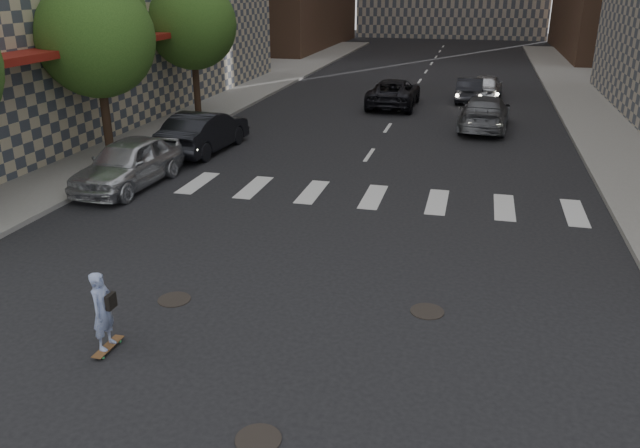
{
  "coord_description": "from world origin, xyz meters",
  "views": [
    {
      "loc": [
        3.91,
        -9.52,
        6.36
      ],
      "look_at": [
        0.75,
        3.07,
        1.3
      ],
      "focal_mm": 35.0,
      "sensor_mm": 36.0,
      "label": 1
    }
  ],
  "objects_px": {
    "tree_c": "(194,20)",
    "traffic_car_c": "(394,93)",
    "tree_b": "(99,33)",
    "traffic_car_a": "(205,131)",
    "traffic_car_b": "(485,113)",
    "skateboarder": "(103,311)",
    "traffic_car_d": "(486,86)",
    "silver_sedan": "(128,163)",
    "traffic_car_e": "(470,89)"
  },
  "relations": [
    {
      "from": "tree_b",
      "to": "skateboarder",
      "type": "height_order",
      "value": "tree_b"
    },
    {
      "from": "traffic_car_a",
      "to": "traffic_car_b",
      "type": "height_order",
      "value": "traffic_car_a"
    },
    {
      "from": "tree_c",
      "to": "traffic_car_e",
      "type": "bearing_deg",
      "value": 31.5
    },
    {
      "from": "traffic_car_c",
      "to": "traffic_car_d",
      "type": "bearing_deg",
      "value": -142.87
    },
    {
      "from": "silver_sedan",
      "to": "traffic_car_b",
      "type": "distance_m",
      "value": 16.3
    },
    {
      "from": "skateboarder",
      "to": "traffic_car_c",
      "type": "xyz_separation_m",
      "value": [
        1.82,
        25.21,
        -0.09
      ]
    },
    {
      "from": "tree_b",
      "to": "traffic_car_d",
      "type": "distance_m",
      "value": 22.15
    },
    {
      "from": "silver_sedan",
      "to": "tree_c",
      "type": "bearing_deg",
      "value": 105.28
    },
    {
      "from": "traffic_car_d",
      "to": "traffic_car_e",
      "type": "height_order",
      "value": "traffic_car_d"
    },
    {
      "from": "tree_c",
      "to": "traffic_car_b",
      "type": "xyz_separation_m",
      "value": [
        13.77,
        0.7,
        -3.89
      ]
    },
    {
      "from": "traffic_car_d",
      "to": "traffic_car_b",
      "type": "bearing_deg",
      "value": 94.38
    },
    {
      "from": "tree_b",
      "to": "traffic_car_e",
      "type": "height_order",
      "value": "tree_b"
    },
    {
      "from": "skateboarder",
      "to": "traffic_car_e",
      "type": "distance_m",
      "value": 28.52
    },
    {
      "from": "skateboarder",
      "to": "traffic_car_d",
      "type": "height_order",
      "value": "skateboarder"
    },
    {
      "from": "traffic_car_d",
      "to": "traffic_car_e",
      "type": "xyz_separation_m",
      "value": [
        -0.89,
        -0.94,
        -0.06
      ]
    },
    {
      "from": "skateboarder",
      "to": "traffic_car_c",
      "type": "relative_size",
      "value": 0.3
    },
    {
      "from": "tree_b",
      "to": "traffic_car_a",
      "type": "height_order",
      "value": "tree_b"
    },
    {
      "from": "traffic_car_a",
      "to": "traffic_car_e",
      "type": "height_order",
      "value": "traffic_car_a"
    },
    {
      "from": "traffic_car_a",
      "to": "traffic_car_b",
      "type": "xyz_separation_m",
      "value": [
        10.79,
        6.83,
        -0.04
      ]
    },
    {
      "from": "tree_c",
      "to": "skateboarder",
      "type": "height_order",
      "value": "tree_c"
    },
    {
      "from": "silver_sedan",
      "to": "traffic_car_e",
      "type": "xyz_separation_m",
      "value": [
        10.47,
        18.95,
        -0.14
      ]
    },
    {
      "from": "tree_c",
      "to": "traffic_car_e",
      "type": "relative_size",
      "value": 1.65
    },
    {
      "from": "traffic_car_a",
      "to": "traffic_car_c",
      "type": "height_order",
      "value": "traffic_car_a"
    },
    {
      "from": "traffic_car_b",
      "to": "tree_c",
      "type": "bearing_deg",
      "value": 6.9
    },
    {
      "from": "traffic_car_d",
      "to": "traffic_car_e",
      "type": "bearing_deg",
      "value": 51.35
    },
    {
      "from": "skateboarder",
      "to": "silver_sedan",
      "type": "height_order",
      "value": "silver_sedan"
    },
    {
      "from": "tree_c",
      "to": "silver_sedan",
      "type": "xyz_separation_m",
      "value": [
        2.45,
        -11.03,
        -3.84
      ]
    },
    {
      "from": "tree_b",
      "to": "traffic_car_a",
      "type": "relative_size",
      "value": 1.35
    },
    {
      "from": "tree_b",
      "to": "traffic_car_d",
      "type": "height_order",
      "value": "tree_b"
    },
    {
      "from": "traffic_car_c",
      "to": "traffic_car_b",
      "type": "bearing_deg",
      "value": 136.69
    },
    {
      "from": "tree_b",
      "to": "skateboarder",
      "type": "xyz_separation_m",
      "value": [
        7.16,
        -12.02,
        -3.82
      ]
    },
    {
      "from": "silver_sedan",
      "to": "traffic_car_c",
      "type": "bearing_deg",
      "value": 70.82
    },
    {
      "from": "skateboarder",
      "to": "traffic_car_d",
      "type": "xyz_separation_m",
      "value": [
        6.65,
        28.88,
        -0.1
      ]
    },
    {
      "from": "tree_b",
      "to": "tree_c",
      "type": "height_order",
      "value": "same"
    },
    {
      "from": "silver_sedan",
      "to": "traffic_car_a",
      "type": "bearing_deg",
      "value": 86.6
    },
    {
      "from": "traffic_car_a",
      "to": "traffic_car_c",
      "type": "xyz_separation_m",
      "value": [
        6.0,
        11.33,
        -0.06
      ]
    },
    {
      "from": "traffic_car_a",
      "to": "traffic_car_d",
      "type": "bearing_deg",
      "value": -122.12
    },
    {
      "from": "traffic_car_a",
      "to": "skateboarder",
      "type": "bearing_deg",
      "value": 110.48
    },
    {
      "from": "tree_c",
      "to": "traffic_car_c",
      "type": "distance_m",
      "value": 11.09
    },
    {
      "from": "tree_c",
      "to": "traffic_car_c",
      "type": "height_order",
      "value": "tree_c"
    },
    {
      "from": "traffic_car_a",
      "to": "traffic_car_d",
      "type": "height_order",
      "value": "traffic_car_a"
    },
    {
      "from": "traffic_car_b",
      "to": "silver_sedan",
      "type": "bearing_deg",
      "value": 50.04
    },
    {
      "from": "skateboarder",
      "to": "silver_sedan",
      "type": "xyz_separation_m",
      "value": [
        -4.71,
        8.98,
        -0.03
      ]
    },
    {
      "from": "tree_b",
      "to": "traffic_car_c",
      "type": "relative_size",
      "value": 1.23
    },
    {
      "from": "skateboarder",
      "to": "traffic_car_b",
      "type": "height_order",
      "value": "skateboarder"
    },
    {
      "from": "tree_c",
      "to": "silver_sedan",
      "type": "height_order",
      "value": "tree_c"
    },
    {
      "from": "traffic_car_c",
      "to": "skateboarder",
      "type": "bearing_deg",
      "value": 85.77
    },
    {
      "from": "traffic_car_b",
      "to": "traffic_car_c",
      "type": "distance_m",
      "value": 6.57
    },
    {
      "from": "tree_b",
      "to": "traffic_car_d",
      "type": "xyz_separation_m",
      "value": [
        13.81,
        16.86,
        -3.92
      ]
    },
    {
      "from": "traffic_car_d",
      "to": "silver_sedan",
      "type": "bearing_deg",
      "value": 64.96
    }
  ]
}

